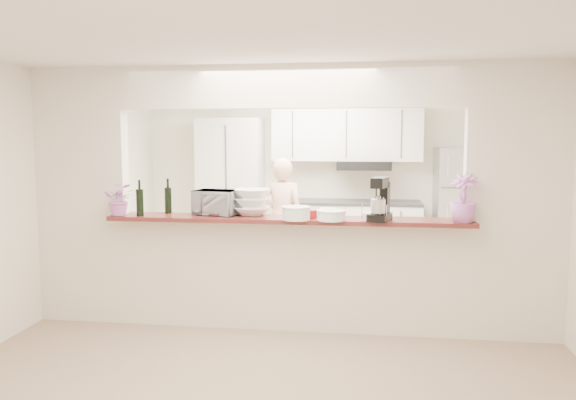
% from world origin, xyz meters
% --- Properties ---
extents(floor, '(6.00, 6.00, 0.00)m').
position_xyz_m(floor, '(0.00, 0.00, 0.00)').
color(floor, tan).
rests_on(floor, ground).
extents(tile_overlay, '(5.00, 2.90, 0.01)m').
position_xyz_m(tile_overlay, '(0.00, 1.55, 0.01)').
color(tile_overlay, silver).
rests_on(tile_overlay, floor).
extents(partition, '(5.00, 0.15, 2.50)m').
position_xyz_m(partition, '(0.00, 0.00, 1.48)').
color(partition, silver).
rests_on(partition, floor).
extents(bar_counter, '(3.40, 0.38, 1.09)m').
position_xyz_m(bar_counter, '(0.00, -0.00, 0.58)').
color(bar_counter, silver).
rests_on(bar_counter, floor).
extents(kitchen_cabinets, '(3.15, 0.62, 2.25)m').
position_xyz_m(kitchen_cabinets, '(-0.19, 2.72, 0.97)').
color(kitchen_cabinets, silver).
rests_on(kitchen_cabinets, floor).
extents(refrigerator, '(0.75, 0.70, 1.70)m').
position_xyz_m(refrigerator, '(2.05, 2.65, 0.85)').
color(refrigerator, '#A0A0A5').
rests_on(refrigerator, floor).
extents(flower_left, '(0.33, 0.30, 0.31)m').
position_xyz_m(flower_left, '(-1.60, -0.15, 1.25)').
color(flower_left, '#C468A7').
rests_on(flower_left, bar_counter).
extents(wine_bottle_a, '(0.07, 0.07, 0.34)m').
position_xyz_m(wine_bottle_a, '(-1.20, 0.07, 1.22)').
color(wine_bottle_a, black).
rests_on(wine_bottle_a, bar_counter).
extents(wine_bottle_b, '(0.07, 0.07, 0.34)m').
position_xyz_m(wine_bottle_b, '(-1.40, -0.15, 1.22)').
color(wine_bottle_b, black).
rests_on(wine_bottle_b, bar_counter).
extents(toaster_oven, '(0.47, 0.36, 0.24)m').
position_xyz_m(toaster_oven, '(-0.70, 0.05, 1.21)').
color(toaster_oven, '#AFAEB3').
rests_on(toaster_oven, bar_counter).
extents(serving_bowls, '(0.34, 0.34, 0.25)m').
position_xyz_m(serving_bowls, '(-0.35, 0.05, 1.21)').
color(serving_bowls, white).
rests_on(serving_bowls, bar_counter).
extents(plate_stack_a, '(0.27, 0.27, 0.12)m').
position_xyz_m(plate_stack_a, '(0.10, -0.19, 1.15)').
color(plate_stack_a, white).
rests_on(plate_stack_a, bar_counter).
extents(plate_stack_b, '(0.26, 0.26, 0.09)m').
position_xyz_m(plate_stack_b, '(0.42, -0.19, 1.14)').
color(plate_stack_b, white).
rests_on(plate_stack_b, bar_counter).
extents(red_bowl, '(0.15, 0.15, 0.07)m').
position_xyz_m(red_bowl, '(0.20, -0.03, 1.13)').
color(red_bowl, maroon).
rests_on(red_bowl, bar_counter).
extents(tan_bowl, '(0.16, 0.16, 0.08)m').
position_xyz_m(tan_bowl, '(0.37, 0.08, 1.13)').
color(tan_bowl, '#D0B493').
rests_on(tan_bowl, bar_counter).
extents(utensil_caddy, '(0.24, 0.14, 0.22)m').
position_xyz_m(utensil_caddy, '(0.80, -0.15, 1.18)').
color(utensil_caddy, silver).
rests_on(utensil_caddy, bar_counter).
extents(stand_mixer, '(0.24, 0.30, 0.39)m').
position_xyz_m(stand_mixer, '(0.85, -0.14, 1.27)').
color(stand_mixer, black).
rests_on(stand_mixer, bar_counter).
extents(flower_right, '(0.32, 0.32, 0.43)m').
position_xyz_m(flower_right, '(1.57, -0.15, 1.31)').
color(flower_right, '#C474D8').
rests_on(flower_right, bar_counter).
extents(person, '(0.57, 0.38, 1.56)m').
position_xyz_m(person, '(-0.35, 1.96, 0.78)').
color(person, '#D8A58D').
rests_on(person, floor).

